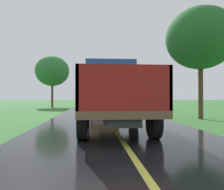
% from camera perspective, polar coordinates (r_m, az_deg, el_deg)
% --- Properties ---
extents(banana_truck_near, '(2.38, 5.82, 2.80)m').
position_cam_1_polar(banana_truck_near, '(8.97, -0.19, 0.42)').
color(banana_truck_near, '#2D2D30').
rests_on(banana_truck_near, road_surface).
extents(banana_truck_far, '(2.38, 5.81, 2.80)m').
position_cam_1_polar(banana_truck_far, '(20.99, -2.43, -0.13)').
color(banana_truck_far, '#2D2D30').
rests_on(banana_truck_far, road_surface).
extents(roadside_tree_near_left, '(4.38, 4.38, 6.72)m').
position_cam_1_polar(roadside_tree_near_left, '(30.49, -14.97, 5.92)').
color(roadside_tree_near_left, '#4C3823').
rests_on(roadside_tree_near_left, ground).
extents(roadside_tree_mid_right, '(4.10, 4.10, 6.68)m').
position_cam_1_polar(roadside_tree_mid_right, '(14.79, 21.62, 13.24)').
color(roadside_tree_mid_right, '#4C3823').
rests_on(roadside_tree_mid_right, ground).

